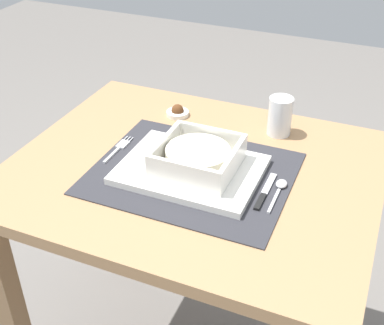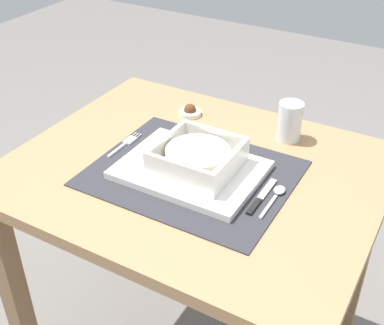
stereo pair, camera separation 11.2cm
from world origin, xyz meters
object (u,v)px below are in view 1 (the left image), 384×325
(spoon, at_px, (280,188))
(drinking_glass, at_px, (280,118))
(butter_knife, at_px, (264,193))
(condiment_saucer, at_px, (178,112))
(dining_table, at_px, (193,208))
(fork, at_px, (120,147))
(porridge_bowl, at_px, (198,158))

(spoon, xyz_separation_m, drinking_glass, (-0.07, 0.24, 0.04))
(butter_knife, xyz_separation_m, condiment_saucer, (-0.32, 0.26, 0.00))
(condiment_saucer, bearing_deg, drinking_glass, 2.27)
(butter_knife, bearing_deg, condiment_saucer, 137.20)
(dining_table, height_order, drinking_glass, drinking_glass)
(spoon, relative_size, condiment_saucer, 1.94)
(fork, xyz_separation_m, spoon, (0.40, -0.01, 0.00))
(butter_knife, relative_size, condiment_saucer, 2.27)
(dining_table, xyz_separation_m, porridge_bowl, (0.02, -0.03, 0.16))
(drinking_glass, bearing_deg, fork, -146.13)
(spoon, xyz_separation_m, condiment_saucer, (-0.34, 0.23, 0.00))
(dining_table, xyz_separation_m, butter_knife, (0.18, -0.04, 0.13))
(fork, relative_size, butter_knife, 0.93)
(porridge_bowl, xyz_separation_m, spoon, (0.18, 0.01, -0.04))
(dining_table, bearing_deg, condiment_saucer, 122.60)
(butter_knife, relative_size, drinking_glass, 1.38)
(porridge_bowl, bearing_deg, spoon, 3.52)
(spoon, bearing_deg, dining_table, 172.34)
(condiment_saucer, bearing_deg, spoon, -33.66)
(fork, xyz_separation_m, butter_knife, (0.37, -0.04, 0.00))
(dining_table, distance_m, porridge_bowl, 0.17)
(dining_table, xyz_separation_m, fork, (-0.19, -0.00, 0.13))
(porridge_bowl, distance_m, condiment_saucer, 0.29)
(porridge_bowl, bearing_deg, fork, 173.07)
(fork, bearing_deg, dining_table, -3.04)
(dining_table, distance_m, spoon, 0.24)
(drinking_glass, distance_m, condiment_saucer, 0.28)
(spoon, height_order, butter_knife, spoon)
(fork, xyz_separation_m, condiment_saucer, (0.06, 0.21, 0.00))
(dining_table, relative_size, drinking_glass, 8.41)
(fork, distance_m, spoon, 0.40)
(dining_table, xyz_separation_m, drinking_glass, (0.14, 0.22, 0.16))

